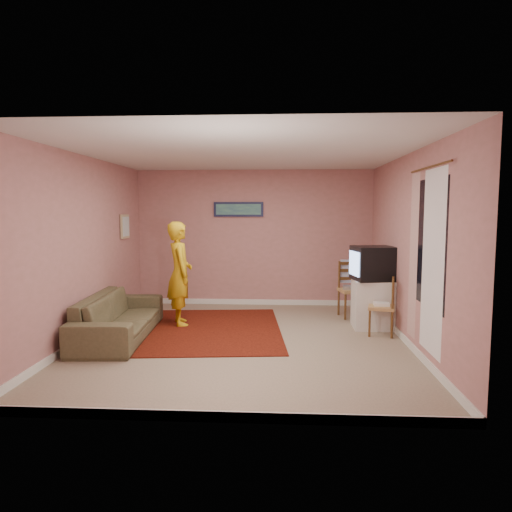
# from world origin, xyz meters

# --- Properties ---
(ground) EXTENTS (5.00, 5.00, 0.00)m
(ground) POSITION_xyz_m (0.00, 0.00, 0.00)
(ground) COLOR gray
(ground) RESTS_ON ground
(wall_back) EXTENTS (4.50, 0.02, 2.60)m
(wall_back) POSITION_xyz_m (0.00, 2.50, 1.30)
(wall_back) COLOR tan
(wall_back) RESTS_ON ground
(wall_front) EXTENTS (4.50, 0.02, 2.60)m
(wall_front) POSITION_xyz_m (0.00, -2.50, 1.30)
(wall_front) COLOR tan
(wall_front) RESTS_ON ground
(wall_left) EXTENTS (0.02, 5.00, 2.60)m
(wall_left) POSITION_xyz_m (-2.25, 0.00, 1.30)
(wall_left) COLOR tan
(wall_left) RESTS_ON ground
(wall_right) EXTENTS (0.02, 5.00, 2.60)m
(wall_right) POSITION_xyz_m (2.25, 0.00, 1.30)
(wall_right) COLOR tan
(wall_right) RESTS_ON ground
(ceiling) EXTENTS (4.50, 5.00, 0.02)m
(ceiling) POSITION_xyz_m (0.00, 0.00, 2.60)
(ceiling) COLOR silver
(ceiling) RESTS_ON wall_back
(baseboard_back) EXTENTS (4.50, 0.02, 0.10)m
(baseboard_back) POSITION_xyz_m (0.00, 2.49, 0.05)
(baseboard_back) COLOR silver
(baseboard_back) RESTS_ON ground
(baseboard_front) EXTENTS (4.50, 0.02, 0.10)m
(baseboard_front) POSITION_xyz_m (0.00, -2.49, 0.05)
(baseboard_front) COLOR silver
(baseboard_front) RESTS_ON ground
(baseboard_left) EXTENTS (0.02, 5.00, 0.10)m
(baseboard_left) POSITION_xyz_m (-2.24, 0.00, 0.05)
(baseboard_left) COLOR silver
(baseboard_left) RESTS_ON ground
(baseboard_right) EXTENTS (0.02, 5.00, 0.10)m
(baseboard_right) POSITION_xyz_m (2.24, 0.00, 0.05)
(baseboard_right) COLOR silver
(baseboard_right) RESTS_ON ground
(window) EXTENTS (0.01, 1.10, 1.50)m
(window) POSITION_xyz_m (2.24, -0.90, 1.45)
(window) COLOR black
(window) RESTS_ON wall_right
(curtain_sheer) EXTENTS (0.01, 0.75, 2.10)m
(curtain_sheer) POSITION_xyz_m (2.23, -1.05, 1.25)
(curtain_sheer) COLOR white
(curtain_sheer) RESTS_ON wall_right
(curtain_floral) EXTENTS (0.01, 0.35, 2.10)m
(curtain_floral) POSITION_xyz_m (2.21, -0.35, 1.25)
(curtain_floral) COLOR beige
(curtain_floral) RESTS_ON wall_right
(curtain_rod) EXTENTS (0.02, 1.40, 0.02)m
(curtain_rod) POSITION_xyz_m (2.20, -0.90, 2.32)
(curtain_rod) COLOR brown
(curtain_rod) RESTS_ON wall_right
(picture_back) EXTENTS (0.95, 0.04, 0.28)m
(picture_back) POSITION_xyz_m (-0.30, 2.47, 1.85)
(picture_back) COLOR #16193C
(picture_back) RESTS_ON wall_back
(picture_left) EXTENTS (0.04, 0.38, 0.42)m
(picture_left) POSITION_xyz_m (-2.22, 1.60, 1.55)
(picture_left) COLOR tan
(picture_left) RESTS_ON wall_left
(area_rug) EXTENTS (2.40, 2.89, 0.01)m
(area_rug) POSITION_xyz_m (-0.57, 0.57, 0.01)
(area_rug) COLOR black
(area_rug) RESTS_ON ground
(tv_cabinet) EXTENTS (0.59, 0.54, 0.75)m
(tv_cabinet) POSITION_xyz_m (1.95, 0.83, 0.38)
(tv_cabinet) COLOR silver
(tv_cabinet) RESTS_ON ground
(crt_tv) EXTENTS (0.69, 0.64, 0.52)m
(crt_tv) POSITION_xyz_m (1.94, 0.83, 1.02)
(crt_tv) COLOR black
(crt_tv) RESTS_ON tv_cabinet
(chair_a) EXTENTS (0.50, 0.49, 0.52)m
(chair_a) POSITION_xyz_m (1.75, 1.54, 0.58)
(chair_a) COLOR tan
(chair_a) RESTS_ON ground
(dvd_player) EXTENTS (0.35, 0.26, 0.06)m
(dvd_player) POSITION_xyz_m (1.75, 1.54, 0.52)
(dvd_player) COLOR #ACABB0
(dvd_player) RESTS_ON chair_a
(blue_throw) EXTENTS (0.39, 0.05, 0.40)m
(blue_throw) POSITION_xyz_m (1.75, 1.73, 0.77)
(blue_throw) COLOR #8CA7E6
(blue_throw) RESTS_ON chair_a
(chair_b) EXTENTS (0.45, 0.46, 0.46)m
(chair_b) POSITION_xyz_m (2.00, 0.43, 0.52)
(chair_b) COLOR tan
(chair_b) RESTS_ON ground
(game_console) EXTENTS (0.24, 0.18, 0.05)m
(game_console) POSITION_xyz_m (2.00, 0.43, 0.46)
(game_console) COLOR white
(game_console) RESTS_ON chair_b
(sofa) EXTENTS (0.98, 2.19, 0.63)m
(sofa) POSITION_xyz_m (-1.80, 0.06, 0.31)
(sofa) COLOR brown
(sofa) RESTS_ON ground
(person) EXTENTS (0.58, 0.70, 1.65)m
(person) POSITION_xyz_m (-1.09, 0.86, 0.83)
(person) COLOR gold
(person) RESTS_ON ground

